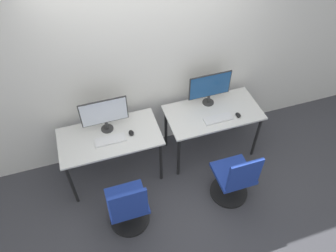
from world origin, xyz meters
TOP-DOWN VIEW (x-y plane):
  - ground_plane at (0.00, 0.00)m, footprint 20.00×20.00m
  - wall_back at (0.00, 0.76)m, footprint 12.00×0.05m
  - desk_left at (-0.68, 0.32)m, footprint 1.21×0.64m
  - monitor_left at (-0.68, 0.44)m, footprint 0.56×0.15m
  - keyboard_left at (-0.68, 0.25)m, footprint 0.36×0.13m
  - mouse_left at (-0.42, 0.28)m, footprint 0.06×0.09m
  - office_chair_left at (-0.66, -0.45)m, footprint 0.48×0.48m
  - desk_right at (0.68, 0.32)m, footprint 1.21×0.64m
  - monitor_right at (0.68, 0.50)m, footprint 0.56×0.15m
  - keyboard_right at (0.68, 0.18)m, footprint 0.36×0.13m
  - mouse_right at (0.94, 0.15)m, footprint 0.06×0.09m
  - office_chair_right at (0.65, -0.48)m, footprint 0.48×0.48m

SIDE VIEW (x-z plane):
  - ground_plane at x=0.00m, z-range 0.00..0.00m
  - office_chair_left at x=-0.66m, z-range -0.08..0.81m
  - office_chair_right at x=0.65m, z-range -0.08..0.81m
  - desk_left at x=-0.68m, z-range 0.29..1.05m
  - desk_right at x=0.68m, z-range 0.29..1.05m
  - keyboard_left at x=-0.68m, z-range 0.76..0.78m
  - keyboard_right at x=0.68m, z-range 0.76..0.78m
  - mouse_left at x=-0.42m, z-range 0.76..0.79m
  - mouse_right at x=0.94m, z-range 0.76..0.79m
  - monitor_left at x=-0.68m, z-range 0.79..1.26m
  - monitor_right at x=0.68m, z-range 0.79..1.26m
  - wall_back at x=0.00m, z-range 0.00..2.80m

